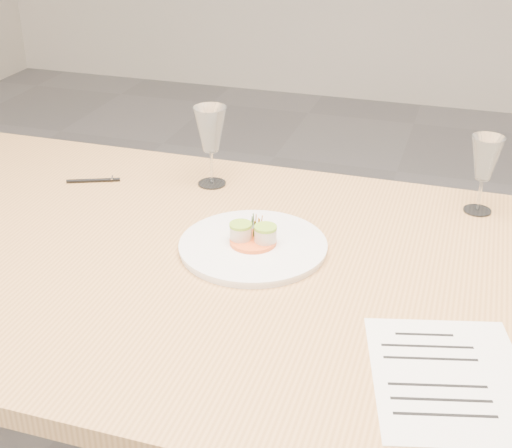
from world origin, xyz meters
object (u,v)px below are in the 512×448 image
(dinner_plate, at_px, (253,245))
(wine_glass_0, at_px, (210,131))
(recipe_sheet, at_px, (449,377))
(dining_table, at_px, (272,298))
(ballpoint_pen, at_px, (94,180))
(wine_glass_1, at_px, (485,160))

(dinner_plate, relative_size, wine_glass_0, 1.54)
(wine_glass_0, bearing_deg, recipe_sheet, -43.14)
(dining_table, height_order, wine_glass_0, wine_glass_0)
(dinner_plate, height_order, wine_glass_0, wine_glass_0)
(ballpoint_pen, relative_size, wine_glass_1, 0.69)
(recipe_sheet, xyz_separation_m, wine_glass_0, (-0.61, 0.57, 0.14))
(dinner_plate, height_order, recipe_sheet, dinner_plate)
(dining_table, distance_m, recipe_sheet, 0.43)
(wine_glass_1, bearing_deg, dinner_plate, -143.20)
(ballpoint_pen, bearing_deg, recipe_sheet, -51.75)
(dinner_plate, relative_size, recipe_sheet, 0.86)
(dinner_plate, distance_m, recipe_sheet, 0.51)
(dining_table, bearing_deg, wine_glass_0, 126.68)
(dining_table, bearing_deg, ballpoint_pen, 153.78)
(ballpoint_pen, distance_m, wine_glass_0, 0.32)
(dining_table, xyz_separation_m, ballpoint_pen, (-0.54, 0.27, 0.07))
(wine_glass_0, height_order, wine_glass_1, wine_glass_0)
(dinner_plate, xyz_separation_m, ballpoint_pen, (-0.48, 0.20, -0.01))
(ballpoint_pen, xyz_separation_m, wine_glass_1, (0.92, 0.12, 0.12))
(dining_table, relative_size, wine_glass_0, 12.11)
(dining_table, height_order, dinner_plate, dinner_plate)
(dining_table, height_order, recipe_sheet, recipe_sheet)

